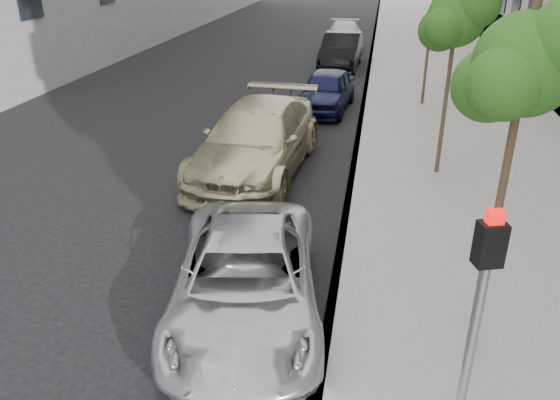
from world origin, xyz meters
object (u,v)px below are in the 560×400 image
(minivan, at_px, (246,280))
(sedan_rear, at_px, (344,36))
(tree_mid, at_px, (458,18))
(sedan_black, at_px, (341,51))
(suv, at_px, (257,140))
(sedan_blue, at_px, (326,90))
(tree_near, at_px, (528,66))
(signal_pole, at_px, (476,316))

(minivan, bearing_deg, sedan_rear, 80.72)
(tree_mid, distance_m, sedan_black, 13.55)
(minivan, height_order, sedan_rear, sedan_rear)
(tree_mid, relative_size, sedan_rear, 0.93)
(suv, height_order, sedan_blue, suv)
(minivan, height_order, suv, suv)
(suv, relative_size, sedan_rear, 1.21)
(tree_near, bearing_deg, suv, 126.12)
(sedan_blue, distance_m, sedan_rear, 12.50)
(tree_near, relative_size, signal_pole, 1.55)
(tree_near, height_order, sedan_blue, tree_near)
(sedan_black, bearing_deg, tree_mid, -73.33)
(tree_near, xyz_separation_m, sedan_rear, (-3.63, 24.58, -3.30))
(tree_near, relative_size, sedan_blue, 1.16)
(tree_mid, height_order, sedan_black, tree_mid)
(minivan, bearing_deg, sedan_blue, 80.01)
(tree_near, distance_m, tree_mid, 6.50)
(minivan, bearing_deg, tree_near, -14.71)
(minivan, relative_size, sedan_rear, 0.98)
(minivan, relative_size, sedan_black, 1.00)
(minivan, xyz_separation_m, sedan_rear, (-0.30, 24.30, 0.04))
(tree_mid, xyz_separation_m, minivan, (-3.33, -6.22, -3.11))
(signal_pole, xyz_separation_m, sedan_black, (-2.85, 21.23, -1.24))
(tree_near, distance_m, sedan_black, 19.83)
(suv, bearing_deg, sedan_rear, 91.24)
(sedan_rear, bearing_deg, suv, -95.87)
(signal_pole, xyz_separation_m, suv, (-3.91, 8.03, -1.18))
(sedan_black, relative_size, sedan_rear, 0.98)
(tree_mid, bearing_deg, sedan_black, 104.80)
(tree_near, relative_size, suv, 0.80)
(sedan_blue, bearing_deg, tree_near, -69.15)
(sedan_black, bearing_deg, signal_pole, -80.48)
(signal_pole, bearing_deg, tree_mid, 68.05)
(signal_pole, relative_size, suv, 0.52)
(signal_pole, distance_m, sedan_black, 21.46)
(sedan_rear, bearing_deg, sedan_black, -90.65)
(suv, distance_m, sedan_rear, 18.52)
(suv, xyz_separation_m, sedan_black, (1.06, 13.20, -0.07))
(sedan_black, bearing_deg, sedan_blue, -87.75)
(tree_near, relative_size, sedan_black, 0.99)
(signal_pole, distance_m, minivan, 3.84)
(sedan_black, height_order, sedan_rear, sedan_black)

